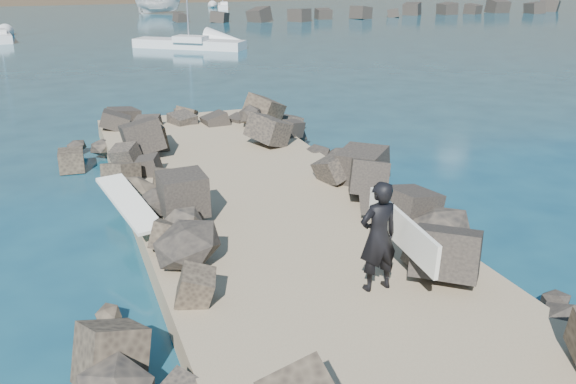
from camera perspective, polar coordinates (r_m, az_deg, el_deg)
name	(u,v)px	position (r m, az deg, el deg)	size (l,w,h in m)	color
ground	(273,239)	(14.92, -1.33, -4.20)	(800.00, 800.00, 0.00)	#0F384C
jetty	(305,263)	(13.10, 1.52, -6.34)	(6.00, 26.00, 0.60)	#8C7759
riprap_left	(157,266)	(12.78, -11.57, -6.47)	(2.60, 22.00, 1.00)	black
riprap_right	(417,226)	(14.64, 11.42, -2.97)	(2.60, 22.00, 1.00)	black
breakwater_secondary	(403,11)	(78.69, 10.22, 15.54)	(52.00, 4.00, 1.20)	black
surfboard_resting	(130,208)	(14.30, -13.89, -1.39)	(0.61, 2.45, 0.08)	white
boat_imported	(159,4)	(83.60, -11.42, 16.05)	(2.14, 5.69, 2.20)	silver
surfer_with_board	(382,235)	(11.22, 8.32, -3.84)	(0.91, 2.49, 2.01)	black
sailboat_a	(0,36)	(58.47, -24.22, 12.53)	(2.09, 6.50, 7.78)	silver
sailboat_d	(223,6)	(90.51, -5.80, 16.11)	(2.71, 6.02, 7.22)	silver
sailboat_c	(189,44)	(49.00, -8.77, 12.89)	(7.82, 6.53, 9.99)	silver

